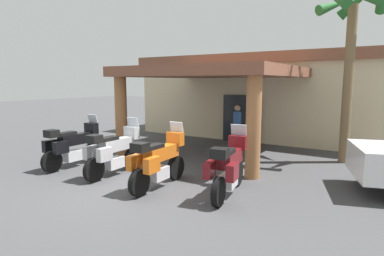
{
  "coord_description": "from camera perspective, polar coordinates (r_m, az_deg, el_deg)",
  "views": [
    {
      "loc": [
        5.64,
        -6.08,
        2.68
      ],
      "look_at": [
        0.21,
        2.73,
        1.2
      ],
      "focal_mm": 30.17,
      "sensor_mm": 36.0,
      "label": 1
    }
  ],
  "objects": [
    {
      "name": "motorcycle_maroon",
      "position": [
        7.7,
        6.5,
        -6.83
      ],
      "size": [
        0.82,
        2.21,
        1.61
      ],
      "rotation": [
        0.0,
        0.0,
        1.72
      ],
      "color": "black",
      "rests_on": "ground_plane"
    },
    {
      "name": "motorcycle_orange",
      "position": [
        8.26,
        -6.0,
        -5.8
      ],
      "size": [
        0.71,
        2.21,
        1.61
      ],
      "rotation": [
        0.0,
        0.0,
        1.59
      ],
      "color": "black",
      "rests_on": "ground_plane"
    },
    {
      "name": "motorcycle_black",
      "position": [
        10.85,
        -20.4,
        -2.9
      ],
      "size": [
        0.7,
        2.21,
        1.61
      ],
      "rotation": [
        0.0,
        0.0,
        1.56
      ],
      "color": "black",
      "rests_on": "ground_plane"
    },
    {
      "name": "ground_plane",
      "position": [
        8.71,
        -10.8,
        -9.93
      ],
      "size": [
        80.0,
        80.0,
        0.0
      ],
      "primitive_type": "plane",
      "color": "#424244"
    },
    {
      "name": "motel_building",
      "position": [
        16.85,
        12.24,
        5.76
      ],
      "size": [
        11.84,
        11.1,
        3.94
      ],
      "rotation": [
        0.0,
        0.0,
        -0.01
      ],
      "color": "beige",
      "rests_on": "ground_plane"
    },
    {
      "name": "motorcycle_silver",
      "position": [
        9.56,
        -13.69,
        -4.06
      ],
      "size": [
        0.7,
        2.21,
        1.61
      ],
      "rotation": [
        0.0,
        0.0,
        1.58
      ],
      "color": "black",
      "rests_on": "ground_plane"
    },
    {
      "name": "pedestrian",
      "position": [
        13.03,
        7.97,
        0.8
      ],
      "size": [
        0.32,
        0.53,
        1.77
      ],
      "rotation": [
        0.0,
        0.0,
        0.03
      ],
      "color": "brown",
      "rests_on": "ground_plane"
    },
    {
      "name": "palm_tree_near_portico",
      "position": [
        11.87,
        26.3,
        15.6
      ],
      "size": [
        2.13,
        2.34,
        5.98
      ],
      "color": "brown",
      "rests_on": "ground_plane"
    }
  ]
}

